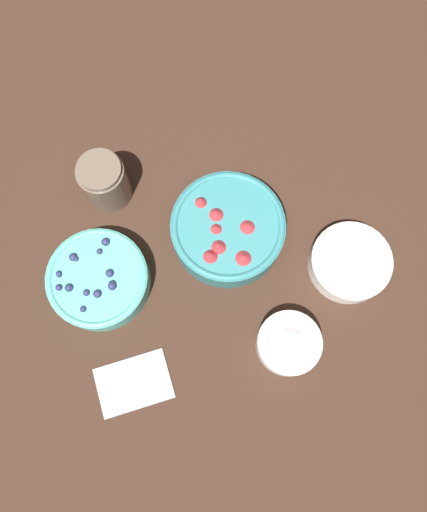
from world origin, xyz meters
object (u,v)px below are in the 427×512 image
bowl_blueberries (98,280)px  jar_chocolate (105,182)px  bowl_bananas (350,262)px  bowl_cream (289,343)px  bowl_strawberries (228,229)px

bowl_blueberries → jar_chocolate: (-0.01, -0.18, 0.02)m
bowl_bananas → jar_chocolate: 0.48m
bowl_blueberries → bowl_cream: bowl_blueberries is taller
bowl_blueberries → bowl_cream: 0.36m
bowl_strawberries → jar_chocolate: 0.25m
bowl_bananas → bowl_cream: 0.19m
bowl_bananas → bowl_cream: bowl_cream is taller
bowl_bananas → bowl_cream: size_ratio=1.30×
jar_chocolate → bowl_cream: bearing=138.4°
bowl_strawberries → bowl_blueberries: 0.25m
bowl_blueberries → bowl_cream: bearing=161.4°
bowl_blueberries → jar_chocolate: bearing=-92.1°
jar_chocolate → bowl_blueberries: bearing=87.9°
bowl_bananas → bowl_strawberries: bearing=-15.2°
bowl_cream → jar_chocolate: (0.34, -0.30, 0.02)m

